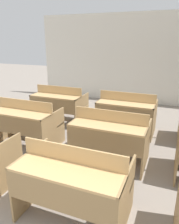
# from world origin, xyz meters

# --- Properties ---
(wall_back) EXTENTS (7.06, 0.06, 2.85)m
(wall_back) POSITION_xyz_m (0.00, 6.96, 1.43)
(wall_back) COLOR white
(wall_back) RESTS_ON ground_plane
(bench_front_center) EXTENTS (1.25, 0.81, 0.94)m
(bench_front_center) POSITION_xyz_m (0.21, 1.56, 0.49)
(bench_front_center) COLOR olive
(bench_front_center) RESTS_ON ground_plane
(bench_second_left) EXTENTS (1.25, 0.81, 0.94)m
(bench_second_left) POSITION_xyz_m (-1.51, 2.93, 0.49)
(bench_second_left) COLOR #96784E
(bench_second_left) RESTS_ON ground_plane
(bench_second_center) EXTENTS (1.25, 0.81, 0.94)m
(bench_second_center) POSITION_xyz_m (0.23, 2.93, 0.49)
(bench_second_center) COLOR #93754B
(bench_second_center) RESTS_ON ground_plane
(bench_third_left) EXTENTS (1.25, 0.81, 0.94)m
(bench_third_left) POSITION_xyz_m (-1.53, 4.30, 0.49)
(bench_third_left) COLOR #96774D
(bench_third_left) RESTS_ON ground_plane
(bench_third_center) EXTENTS (1.25, 0.81, 0.94)m
(bench_third_center) POSITION_xyz_m (0.20, 4.29, 0.49)
(bench_third_center) COLOR #97784E
(bench_third_center) RESTS_ON ground_plane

